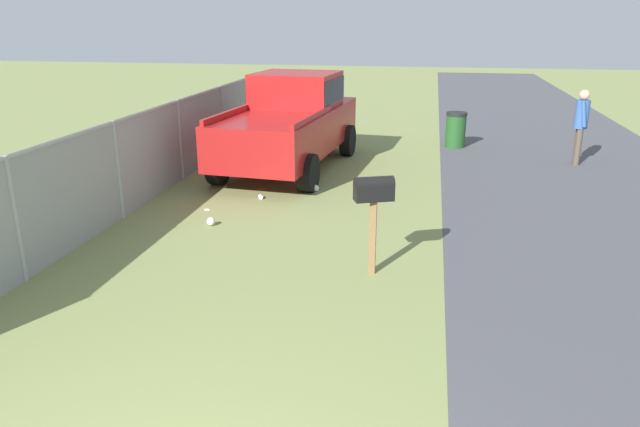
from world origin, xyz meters
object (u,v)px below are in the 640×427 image
Objects in this scene: mailbox at (374,196)px; trash_bin at (456,130)px; pedestrian at (581,122)px; pickup_truck at (291,119)px.

mailbox reaches higher than trash_bin.
mailbox is at bearing -117.53° from pedestrian.
trash_bin is 0.53× the size of pedestrian.
pedestrian reaches higher than mailbox.
pickup_truck reaches higher than mailbox.
mailbox is 0.26× the size of pickup_truck.
mailbox is 0.78× the size of pedestrian.
pedestrian is at bearing -72.29° from pickup_truck.
mailbox is at bearing -151.33° from pickup_truck.
pickup_truck is at bearing 127.87° from trash_bin.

